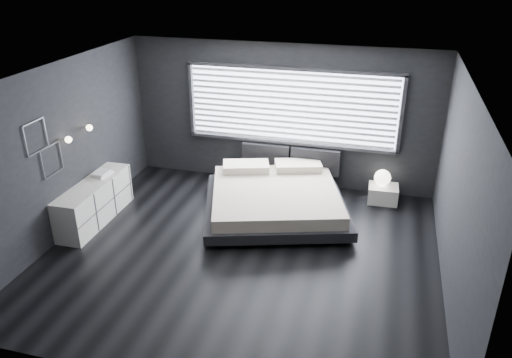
# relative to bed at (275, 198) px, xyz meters

# --- Properties ---
(room) EXTENTS (6.04, 6.00, 2.80)m
(room) POSITION_rel_bed_xyz_m (-0.21, -1.40, 1.10)
(room) COLOR black
(room) RESTS_ON ground
(window) EXTENTS (4.14, 0.09, 1.52)m
(window) POSITION_rel_bed_xyz_m (-0.01, 1.29, 1.31)
(window) COLOR white
(window) RESTS_ON ground
(headboard) EXTENTS (1.96, 0.16, 0.52)m
(headboard) POSITION_rel_bed_xyz_m (0.01, 1.24, 0.27)
(headboard) COLOR black
(headboard) RESTS_ON ground
(sconce_near) EXTENTS (0.18, 0.11, 0.11)m
(sconce_near) POSITION_rel_bed_xyz_m (-3.09, -1.35, 1.30)
(sconce_near) COLOR silver
(sconce_near) RESTS_ON ground
(sconce_far) EXTENTS (0.18, 0.11, 0.11)m
(sconce_far) POSITION_rel_bed_xyz_m (-3.09, -0.75, 1.30)
(sconce_far) COLOR silver
(sconce_far) RESTS_ON ground
(wall_art_upper) EXTENTS (0.01, 0.48, 0.48)m
(wall_art_upper) POSITION_rel_bed_xyz_m (-3.18, -1.95, 1.55)
(wall_art_upper) COLOR #47474C
(wall_art_upper) RESTS_ON ground
(wall_art_lower) EXTENTS (0.01, 0.48, 0.48)m
(wall_art_lower) POSITION_rel_bed_xyz_m (-3.18, -1.70, 1.08)
(wall_art_lower) COLOR #47474C
(wall_art_lower) RESTS_ON ground
(bed) EXTENTS (3.05, 2.98, 0.64)m
(bed) POSITION_rel_bed_xyz_m (0.00, 0.00, 0.00)
(bed) COLOR black
(bed) RESTS_ON ground
(nightstand) EXTENTS (0.56, 0.48, 0.32)m
(nightstand) POSITION_rel_bed_xyz_m (1.86, 0.98, -0.14)
(nightstand) COLOR silver
(nightstand) RESTS_ON ground
(orb_lamp) EXTENTS (0.31, 0.31, 0.31)m
(orb_lamp) POSITION_rel_bed_xyz_m (1.82, 1.02, 0.18)
(orb_lamp) COLOR white
(orb_lamp) RESTS_ON nightstand
(dresser) EXTENTS (0.53, 1.81, 0.72)m
(dresser) POSITION_rel_bed_xyz_m (-2.98, -1.08, 0.07)
(dresser) COLOR silver
(dresser) RESTS_ON ground
(book_stack) EXTENTS (0.31, 0.37, 0.07)m
(book_stack) POSITION_rel_bed_xyz_m (-2.99, -0.74, 0.46)
(book_stack) COLOR white
(book_stack) RESTS_ON dresser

